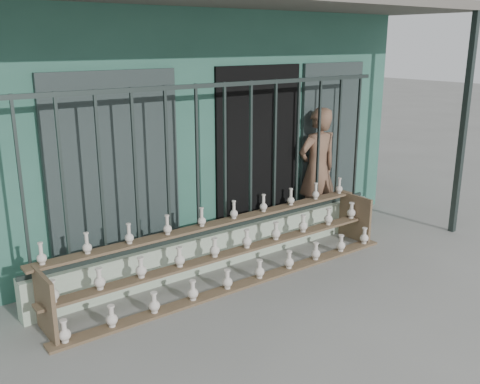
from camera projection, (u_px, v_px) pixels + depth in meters
ground at (296, 301)px, 5.76m from camera, size 60.00×60.00×0.00m
workshop_building at (119, 111)px, 8.57m from camera, size 7.40×6.60×3.21m
parapet_wall at (226, 246)px, 6.70m from camera, size 5.00×0.20×0.45m
security_fence at (225, 159)px, 6.39m from camera, size 5.00×0.04×1.80m
shelf_rack at (232, 250)px, 6.22m from camera, size 4.50×0.68×0.85m
elderly_woman at (317, 169)px, 7.78m from camera, size 0.70×0.49×1.80m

